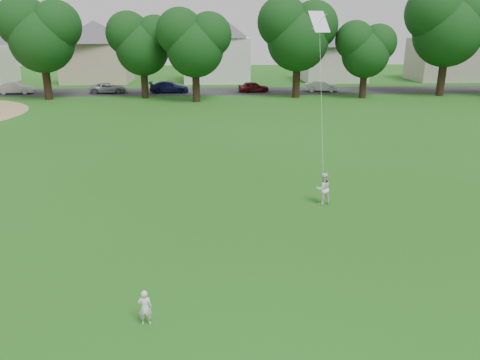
{
  "coord_description": "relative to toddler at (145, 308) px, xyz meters",
  "views": [
    {
      "loc": [
        -0.4,
        -13.05,
        7.29
      ],
      "look_at": [
        0.42,
        2.0,
        2.3
      ],
      "focal_mm": 35.0,
      "sensor_mm": 36.0,
      "label": 1
    }
  ],
  "objects": [
    {
      "name": "kite",
      "position": [
        6.15,
        8.24,
        3.73
      ],
      "size": [
        1.06,
        0.87,
        6.83
      ],
      "color": "white",
      "rests_on": "ground"
    },
    {
      "name": "tree_row",
      "position": [
        4.53,
        39.28,
        6.23
      ],
      "size": [
        84.04,
        9.44,
        11.78
      ],
      "color": "black",
      "rests_on": "ground"
    },
    {
      "name": "toddler",
      "position": [
        0.0,
        0.0,
        0.0
      ],
      "size": [
        0.37,
        0.26,
        0.98
      ],
      "primitive_type": "imported",
      "rotation": [
        0.0,
        0.0,
        3.2
      ],
      "color": "silver",
      "rests_on": "ground"
    },
    {
      "name": "street",
      "position": [
        2.25,
        44.71,
        -0.49
      ],
      "size": [
        90.0,
        7.0,
        0.01
      ],
      "primitive_type": "cube",
      "color": "#2D2D30",
      "rests_on": "ground"
    },
    {
      "name": "house_row",
      "position": [
        3.76,
        54.71,
        4.48
      ],
      "size": [
        77.42,
        13.75,
        10.55
      ],
      "color": "silver",
      "rests_on": "ground"
    },
    {
      "name": "parked_cars",
      "position": [
        -6.77,
        43.71,
        0.13
      ],
      "size": [
        46.14,
        2.23,
        1.28
      ],
      "color": "black",
      "rests_on": "ground"
    },
    {
      "name": "ground",
      "position": [
        2.25,
        2.71,
        -0.49
      ],
      "size": [
        160.0,
        160.0,
        0.0
      ],
      "primitive_type": "plane",
      "color": "#1D5112",
      "rests_on": "ground"
    },
    {
      "name": "older_boy",
      "position": [
        6.4,
        8.19,
        0.2
      ],
      "size": [
        0.8,
        0.7,
        1.39
      ],
      "primitive_type": "imported",
      "rotation": [
        0.0,
        0.0,
        3.44
      ],
      "color": "white",
      "rests_on": "ground"
    }
  ]
}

